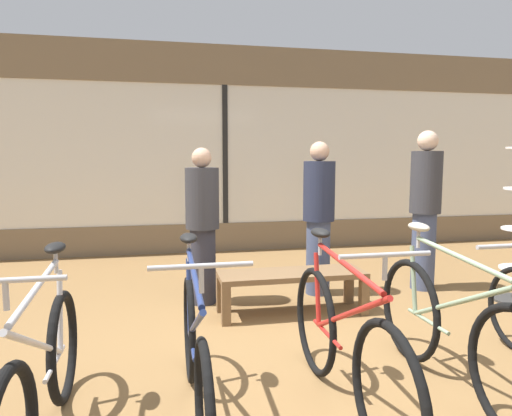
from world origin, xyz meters
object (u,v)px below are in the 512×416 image
customer_near_rack (202,223)px  customer_mid_floor (425,206)px  bicycle_left (195,355)px  customer_by_window (319,215)px  bicycle_center (343,345)px  bicycle_right (453,331)px  display_bench (292,279)px  bicycle_far_left (43,379)px

customer_near_rack → customer_mid_floor: bearing=-0.1°
bicycle_left → customer_by_window: customer_by_window is taller
bicycle_left → customer_by_window: (1.50, 2.20, 0.48)m
bicycle_center → customer_by_window: bearing=74.1°
bicycle_center → customer_by_window: customer_by_window is taller
bicycle_left → customer_by_window: 2.70m
bicycle_right → display_bench: (-0.57, 1.64, -0.07)m
customer_near_rack → customer_mid_floor: size_ratio=0.89×
bicycle_far_left → bicycle_center: bearing=0.9°
customer_by_window → customer_mid_floor: size_ratio=0.93×
bicycle_center → customer_near_rack: customer_near_rack is taller
bicycle_far_left → bicycle_right: 2.38m
bicycle_left → bicycle_center: 0.86m
bicycle_center → customer_by_window: (0.64, 2.25, 0.47)m
bicycle_left → display_bench: bicycle_left is taller
bicycle_left → customer_mid_floor: customer_mid_floor is taller
customer_mid_floor → bicycle_far_left: bearing=-147.8°
display_bench → customer_by_window: bearing=50.8°
customer_by_window → display_bench: bearing=-129.2°
customer_by_window → customer_mid_floor: (1.23, -0.07, 0.07)m
bicycle_right → customer_by_window: customer_by_window is taller
bicycle_right → customer_by_window: bearing=92.9°
customer_near_rack → customer_mid_floor: customer_mid_floor is taller
bicycle_right → customer_mid_floor: size_ratio=1.01×
bicycle_far_left → customer_near_rack: size_ratio=1.06×
bicycle_far_left → display_bench: bicycle_far_left is taller
bicycle_far_left → display_bench: (1.81, 1.71, -0.04)m
bicycle_left → display_bench: 1.93m
bicycle_left → customer_by_window: size_ratio=1.07×
customer_near_rack → bicycle_far_left: bearing=-114.6°
display_bench → customer_near_rack: (-0.80, 0.50, 0.49)m
bicycle_right → customer_mid_floor: 2.47m
customer_near_rack → customer_by_window: 1.26m
bicycle_right → customer_near_rack: bearing=122.7°
bicycle_left → bicycle_right: (1.61, -0.01, 0.01)m
bicycle_far_left → display_bench: 2.49m
bicycle_far_left → customer_mid_floor: bearing=32.2°
bicycle_far_left → bicycle_left: bearing=6.1°
customer_mid_floor → display_bench: bearing=-163.7°
display_bench → customer_by_window: customer_by_window is taller
bicycle_center → bicycle_right: bearing=3.8°
bicycle_right → display_bench: 1.74m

